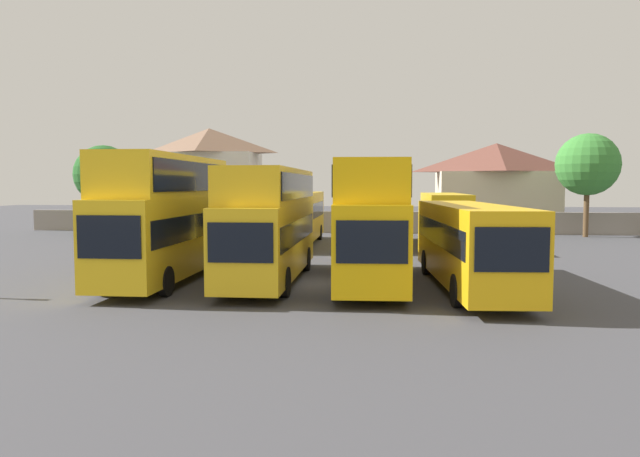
{
  "coord_description": "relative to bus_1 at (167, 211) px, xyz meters",
  "views": [
    {
      "loc": [
        2.88,
        -23.67,
        4.03
      ],
      "look_at": [
        0.0,
        3.0,
        2.04
      ],
      "focal_mm": 33.27,
      "sensor_mm": 36.0,
      "label": 1
    }
  ],
  "objects": [
    {
      "name": "ground",
      "position": [
        6.1,
        17.91,
        -2.93
      ],
      "size": [
        140.0,
        140.0,
        0.0
      ],
      "primitive_type": "plane",
      "color": "#424247"
    },
    {
      "name": "depot_boundary_wall",
      "position": [
        6.1,
        25.83,
        -2.03
      ],
      "size": [
        56.0,
        0.5,
        1.8
      ],
      "primitive_type": "cube",
      "color": "gray",
      "rests_on": "ground"
    },
    {
      "name": "bus_1",
      "position": [
        0.0,
        0.0,
        0.0
      ],
      "size": [
        2.63,
        10.53,
        5.21
      ],
      "rotation": [
        0.0,
        0.0,
        -1.56
      ],
      "color": "yellow",
      "rests_on": "ground"
    },
    {
      "name": "bus_2",
      "position": [
        4.3,
        0.38,
        -0.29
      ],
      "size": [
        2.67,
        10.86,
        4.67
      ],
      "rotation": [
        0.0,
        0.0,
        -1.56
      ],
      "color": "yellow",
      "rests_on": "ground"
    },
    {
      "name": "bus_3",
      "position": [
        8.38,
        -0.02,
        -0.16
      ],
      "size": [
        3.05,
        10.31,
        4.92
      ],
      "rotation": [
        0.0,
        0.0,
        -1.52
      ],
      "color": "#EEB60B",
      "rests_on": "ground"
    },
    {
      "name": "bus_4",
      "position": [
        12.26,
        -0.5,
        -1.05
      ],
      "size": [
        3.23,
        11.78,
        3.26
      ],
      "rotation": [
        0.0,
        0.0,
        -1.5
      ],
      "color": "yellow",
      "rests_on": "ground"
    },
    {
      "name": "bus_5",
      "position": [
        0.74,
        15.77,
        -0.07
      ],
      "size": [
        3.32,
        12.0,
        5.08
      ],
      "rotation": [
        0.0,
        0.0,
        -1.51
      ],
      "color": "yellow",
      "rests_on": "ground"
    },
    {
      "name": "bus_6",
      "position": [
        3.2,
        15.56,
        -0.92
      ],
      "size": [
        2.69,
        11.96,
        3.51
      ],
      "rotation": [
        0.0,
        0.0,
        -1.56
      ],
      "color": "gold",
      "rests_on": "ground"
    },
    {
      "name": "bus_7",
      "position": [
        8.55,
        15.55,
        -0.91
      ],
      "size": [
        2.94,
        11.17,
        3.54
      ],
      "rotation": [
        0.0,
        0.0,
        -1.62
      ],
      "color": "yellow",
      "rests_on": "ground"
    },
    {
      "name": "bus_8",
      "position": [
        12.91,
        15.86,
        -0.96
      ],
      "size": [
        2.6,
        11.37,
        3.44
      ],
      "rotation": [
        0.0,
        0.0,
        -1.58
      ],
      "color": "gold",
      "rests_on": "ground"
    },
    {
      "name": "house_terrace_left",
      "position": [
        -7.98,
        32.76,
        1.91
      ],
      "size": [
        9.65,
        6.4,
        9.5
      ],
      "color": "silver",
      "rests_on": "ground"
    },
    {
      "name": "house_terrace_centre",
      "position": [
        19.21,
        32.31,
        1.07
      ],
      "size": [
        10.98,
        6.74,
        7.83
      ],
      "color": "beige",
      "rests_on": "ground"
    },
    {
      "name": "tree_left_of_lot",
      "position": [
        -13.91,
        22.83,
        1.92
      ],
      "size": [
        4.8,
        4.8,
        7.26
      ],
      "color": "brown",
      "rests_on": "ground"
    },
    {
      "name": "tree_behind_wall",
      "position": [
        24.51,
        23.83,
        2.64
      ],
      "size": [
        4.76,
        4.76,
        7.96
      ],
      "color": "brown",
      "rests_on": "ground"
    }
  ]
}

